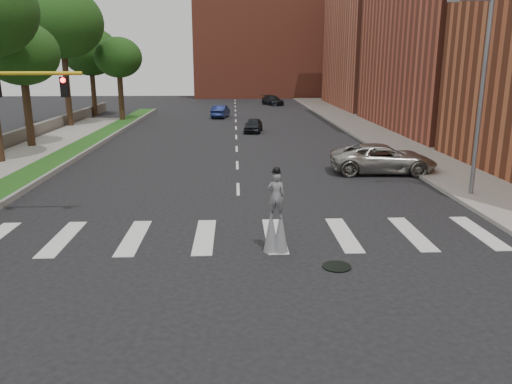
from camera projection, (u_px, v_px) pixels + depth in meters
ground_plane at (240, 246)px, 17.38m from camera, size 160.00×160.00×0.00m
grass_median at (78, 148)px, 36.19m from camera, size 2.00×60.00×0.25m
median_curb at (93, 148)px, 36.23m from camera, size 0.20×60.00×0.28m
sidewalk_right at (384, 137)px, 42.04m from camera, size 5.00×90.00×0.18m
stone_wall at (12, 139)px, 37.79m from camera, size 0.50×56.00×1.10m
manhole at (337, 267)px, 15.56m from camera, size 0.90×0.90×0.04m
building_far at (396, 33)px, 67.96m from camera, size 16.00×22.00×20.00m
building_backdrop at (267, 46)px, 90.74m from camera, size 26.00×14.00×18.00m
streetlight at (480, 92)px, 22.39m from camera, size 2.05×0.20×9.00m
stilt_performer at (276, 220)px, 16.56m from camera, size 0.84×0.57×2.93m
suv_crossing at (383, 159)px, 28.61m from camera, size 6.14×3.16×1.66m
car_near at (253, 125)px, 45.30m from camera, size 1.99×3.85×1.25m
car_mid at (221, 111)px, 57.09m from camera, size 2.16×4.47×1.41m
car_far at (273, 100)px, 73.68m from camera, size 3.47×5.15×1.39m
tree_3 at (21, 54)px, 35.48m from camera, size 5.29×5.29×9.04m
tree_4 at (61, 23)px, 46.39m from camera, size 7.75×7.75×13.06m
tree_5 at (90, 52)px, 56.77m from camera, size 6.37×6.37×10.06m
tree_6 at (118, 58)px, 51.60m from camera, size 4.86×4.86×8.72m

